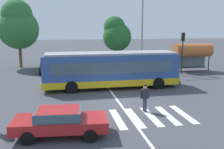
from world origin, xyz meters
name	(u,v)px	position (x,y,z in m)	size (l,w,h in m)	color
ground_plane	(121,102)	(0.00, 0.00, 0.00)	(160.00, 160.00, 0.00)	#424449
city_transit_bus	(111,70)	(0.10, 4.27, 1.59)	(11.52, 2.72, 3.06)	black
pedestrian_crossing_street	(145,96)	(0.99, -2.10, 0.97)	(0.58, 0.39, 1.72)	#333856
foreground_sedan	(60,121)	(-4.13, -4.67, 0.77)	(4.65, 2.24, 1.35)	black
parked_car_black	(48,66)	(-5.59, 12.90, 0.77)	(1.97, 4.55, 1.35)	black
parked_car_white	(73,65)	(-2.72, 12.82, 0.77)	(2.04, 4.59, 1.35)	black
parked_car_red	(94,63)	(-0.19, 13.52, 0.77)	(2.18, 4.63, 1.35)	black
parked_car_silver	(119,64)	(2.77, 12.82, 0.77)	(2.04, 4.59, 1.35)	black
parked_car_champagne	(140,63)	(5.46, 13.07, 0.77)	(1.92, 4.52, 1.35)	black
parked_car_blue	(160,62)	(8.03, 12.87, 0.77)	(1.99, 4.56, 1.35)	black
traffic_light_far_corner	(183,46)	(9.05, 9.24, 3.04)	(0.33, 0.32, 4.51)	#28282B
bus_stop_shelter	(193,51)	(10.81, 10.17, 2.42)	(4.42, 1.54, 3.25)	#28282B
twin_arm_street_lamp	(142,22)	(5.28, 12.04, 5.72)	(4.89, 0.32, 9.29)	#939399
background_tree_left	(18,25)	(-9.16, 16.82, 5.34)	(4.96, 4.96, 8.43)	brown
background_tree_right	(116,34)	(3.80, 19.45, 4.06)	(4.09, 4.09, 6.61)	brown
crosswalk_painted_stripes	(126,118)	(-0.43, -3.01, 0.00)	(7.58, 3.25, 0.01)	silver
lane_center_line	(113,95)	(-0.17, 2.00, 0.00)	(0.16, 24.00, 0.01)	silver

